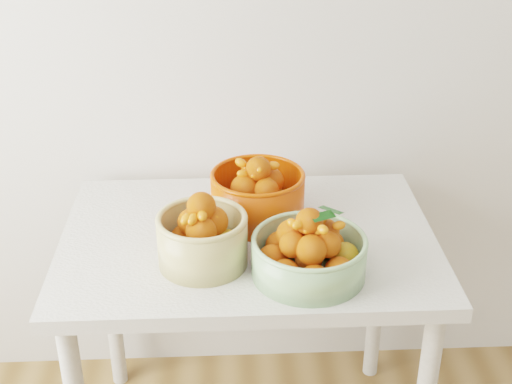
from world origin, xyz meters
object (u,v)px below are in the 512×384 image
bowl_cream (203,237)px  bowl_orange (257,194)px  table (248,265)px  bowl_green (309,252)px

bowl_cream → bowl_orange: bowl_cream is taller
bowl_orange → table: bearing=-107.7°
table → bowl_orange: 0.20m
bowl_cream → bowl_green: 0.26m
table → bowl_orange: (0.03, 0.09, 0.17)m
bowl_cream → bowl_orange: (0.15, 0.22, 0.00)m
table → bowl_orange: bowl_orange is taller
bowl_cream → bowl_green: bearing=-13.9°
bowl_cream → table: bearing=47.5°
table → bowl_green: bowl_green is taller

